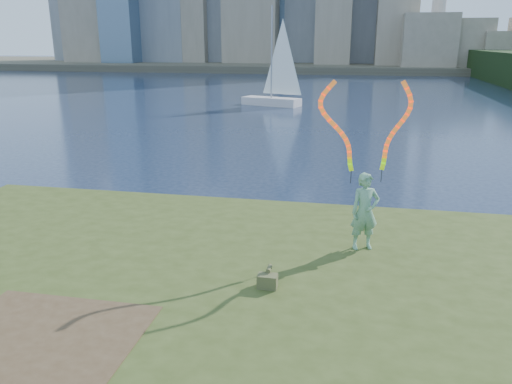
# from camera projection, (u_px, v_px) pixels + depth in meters

# --- Properties ---
(ground) EXTENTS (320.00, 320.00, 0.00)m
(ground) POSITION_uv_depth(u_px,v_px,m) (220.00, 304.00, 10.84)
(ground) COLOR #17233B
(ground) RESTS_ON ground
(grassy_knoll) EXTENTS (20.00, 18.00, 0.80)m
(grassy_knoll) POSITION_uv_depth(u_px,v_px,m) (184.00, 352.00, 8.59)
(grassy_knoll) COLOR #354418
(grassy_knoll) RESTS_ON ground
(dirt_patch) EXTENTS (3.20, 3.00, 0.02)m
(dirt_patch) POSITION_uv_depth(u_px,v_px,m) (34.00, 344.00, 8.01)
(dirt_patch) COLOR #47331E
(dirt_patch) RESTS_ON grassy_knoll
(far_shore) EXTENTS (320.00, 40.00, 1.20)m
(far_shore) POSITION_uv_depth(u_px,v_px,m) (344.00, 65.00, 99.79)
(far_shore) COLOR #484335
(far_shore) RESTS_ON ground
(woman_with_ribbons) EXTENTS (2.01, 0.80, 4.18)m
(woman_with_ribbons) POSITION_uv_depth(u_px,v_px,m) (366.00, 191.00, 11.36)
(woman_with_ribbons) COLOR #166C31
(woman_with_ribbons) RESTS_ON grassy_knoll
(canvas_bag) EXTENTS (0.39, 0.45, 0.37)m
(canvas_bag) POSITION_uv_depth(u_px,v_px,m) (268.00, 280.00, 9.83)
(canvas_bag) COLOR #3C4323
(canvas_bag) RESTS_ON grassy_knoll
(sailboat) EXTENTS (5.45, 3.26, 8.30)m
(sailboat) POSITION_uv_depth(u_px,v_px,m) (274.00, 89.00, 43.09)
(sailboat) COLOR silver
(sailboat) RESTS_ON ground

